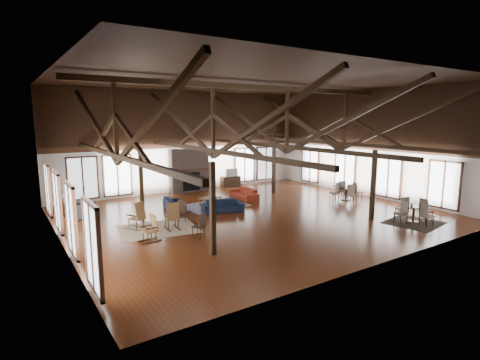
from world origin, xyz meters
TOP-DOWN VIEW (x-y plane):
  - floor at (0.00, 0.00)m, footprint 16.00×16.00m
  - ceiling at (0.00, 0.00)m, footprint 16.00×14.00m
  - wall_back at (0.00, 7.00)m, footprint 16.00×0.02m
  - wall_front at (0.00, -7.00)m, footprint 16.00×0.02m
  - wall_left at (-8.00, 0.00)m, footprint 0.02×14.00m
  - wall_right at (8.00, 0.00)m, footprint 0.02×14.00m
  - roof_truss at (0.00, 0.00)m, footprint 15.60×14.07m
  - post_grid at (0.00, 0.00)m, footprint 8.16×7.16m
  - fireplace at (0.00, 6.67)m, footprint 2.50×0.69m
  - ceiling_fan at (0.50, -1.00)m, footprint 1.60×1.60m
  - sofa_navy_front at (-0.88, 1.17)m, footprint 2.10×1.23m
  - sofa_navy_left at (-2.68, 2.73)m, footprint 2.11×1.17m
  - sofa_orange at (1.61, 3.07)m, footprint 2.10×0.98m
  - coffee_table at (-0.76, 2.64)m, footprint 1.25×0.83m
  - vase at (-0.71, 2.65)m, footprint 0.21×0.21m
  - armchair at (-6.63, 3.67)m, footprint 1.29×1.22m
  - side_table_lamp at (-7.15, 4.51)m, footprint 0.45×0.45m
  - rocking_chair_a at (-5.15, 0.58)m, footprint 0.85×0.99m
  - rocking_chair_b at (-4.01, -0.20)m, footprint 0.54×0.90m
  - rocking_chair_c at (-5.20, -1.07)m, footprint 0.79×0.48m
  - side_chair_a at (-3.18, 0.59)m, footprint 0.55×0.55m
  - side_chair_b at (-3.55, -1.76)m, footprint 0.55×0.55m
  - cafe_table_near at (5.10, -4.80)m, footprint 1.88×1.88m
  - cafe_table_far at (6.04, -0.27)m, footprint 1.84×1.84m
  - cup_near at (5.05, -4.71)m, footprint 0.13×0.13m
  - cup_far at (6.10, -0.33)m, footprint 0.15×0.15m
  - tv_console at (3.00, 6.75)m, footprint 1.30×0.49m
  - television at (3.03, 6.75)m, footprint 0.90×0.15m
  - rug_tan at (-4.47, 0.17)m, footprint 3.32×2.78m
  - rug_navy at (-0.63, 2.47)m, footprint 3.41×2.73m
  - rug_dark at (5.01, -4.90)m, footprint 2.50×2.33m

SIDE VIEW (x-z plane):
  - floor at x=0.00m, z-range 0.00..0.00m
  - rug_navy at x=-0.63m, z-range 0.00..0.01m
  - rug_dark at x=5.01m, z-range 0.00..0.01m
  - rug_tan at x=-4.47m, z-range 0.00..0.01m
  - sofa_navy_front at x=-0.88m, z-range 0.00..0.58m
  - sofa_navy_left at x=-2.68m, z-range 0.00..0.58m
  - sofa_orange at x=1.61m, z-range 0.00..0.59m
  - tv_console at x=3.00m, z-range 0.00..0.65m
  - armchair at x=-6.63m, z-range 0.00..0.66m
  - coffee_table at x=-0.76m, z-range 0.16..0.60m
  - side_table_lamp at x=-7.15m, z-range -0.14..1.02m
  - rocking_chair_c at x=-5.20m, z-range -0.03..0.94m
  - cafe_table_far at x=6.04m, z-range 0.00..0.95m
  - cafe_table_near at x=5.10m, z-range 0.00..0.96m
  - rocking_chair_b at x=-4.01m, z-range -0.03..1.08m
  - vase at x=-0.71m, z-range 0.44..0.61m
  - rocking_chair_a at x=-5.15m, z-range -0.03..1.10m
  - side_chair_b at x=-3.55m, z-range 0.08..1.03m
  - side_chair_a at x=-3.18m, z-range 0.08..1.04m
  - cup_far at x=6.10m, z-range 0.68..0.77m
  - cup_near at x=5.05m, z-range 0.69..0.79m
  - television at x=3.03m, z-range 0.65..1.17m
  - fireplace at x=0.00m, z-range -0.01..2.59m
  - post_grid at x=0.00m, z-range 0.00..3.05m
  - wall_back at x=0.00m, z-range 0.00..6.00m
  - wall_front at x=0.00m, z-range 0.00..6.00m
  - wall_left at x=-8.00m, z-range 0.00..6.00m
  - wall_right at x=8.00m, z-range 0.00..6.00m
  - ceiling_fan at x=0.50m, z-range 3.36..4.11m
  - roof_truss at x=0.00m, z-range 2.46..5.60m
  - ceiling at x=0.00m, z-range 5.99..6.01m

